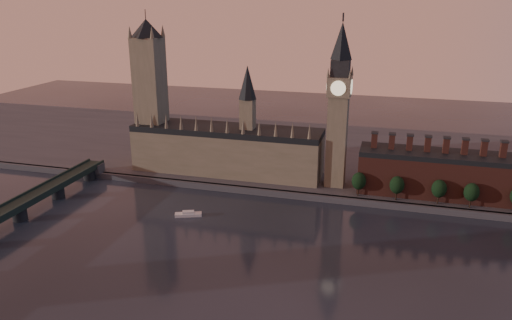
% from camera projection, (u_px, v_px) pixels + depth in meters
% --- Properties ---
extents(ground, '(900.00, 900.00, 0.00)m').
position_uv_depth(ground, '(282.00, 274.00, 226.15)').
color(ground, black).
rests_on(ground, ground).
extents(north_bank, '(900.00, 182.00, 4.00)m').
position_uv_depth(north_bank, '(332.00, 156.00, 388.45)').
color(north_bank, '#45454A').
rests_on(north_bank, ground).
extents(palace_of_westminster, '(130.00, 30.30, 74.00)m').
position_uv_depth(palace_of_westminster, '(228.00, 148.00, 341.03)').
color(palace_of_westminster, '#7A6C57').
rests_on(palace_of_westminster, north_bank).
extents(victoria_tower, '(24.00, 24.00, 108.00)m').
position_uv_depth(victoria_tower, '(150.00, 89.00, 343.64)').
color(victoria_tower, '#7A6C57').
rests_on(victoria_tower, north_bank).
extents(big_ben, '(15.00, 15.00, 107.00)m').
position_uv_depth(big_ben, '(339.00, 104.00, 306.54)').
color(big_ben, '#7A6C57').
rests_on(big_ben, north_bank).
extents(chimney_block, '(110.00, 25.00, 37.00)m').
position_uv_depth(chimney_block, '(452.00, 174.00, 300.80)').
color(chimney_block, brown).
rests_on(chimney_block, north_bank).
extents(embankment_tree_0, '(8.60, 8.60, 14.88)m').
position_uv_depth(embankment_tree_0, '(359.00, 181.00, 302.41)').
color(embankment_tree_0, black).
rests_on(embankment_tree_0, north_bank).
extents(embankment_tree_1, '(8.60, 8.60, 14.88)m').
position_uv_depth(embankment_tree_1, '(397.00, 185.00, 295.97)').
color(embankment_tree_1, black).
rests_on(embankment_tree_1, north_bank).
extents(embankment_tree_2, '(8.60, 8.60, 14.88)m').
position_uv_depth(embankment_tree_2, '(439.00, 189.00, 290.24)').
color(embankment_tree_2, black).
rests_on(embankment_tree_2, north_bank).
extents(embankment_tree_3, '(8.60, 8.60, 14.88)m').
position_uv_depth(embankment_tree_3, '(472.00, 192.00, 285.01)').
color(embankment_tree_3, black).
rests_on(embankment_tree_3, north_bank).
extents(river_boat, '(15.74, 9.38, 3.04)m').
position_uv_depth(river_boat, '(188.00, 214.00, 285.98)').
color(river_boat, silver).
rests_on(river_boat, ground).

